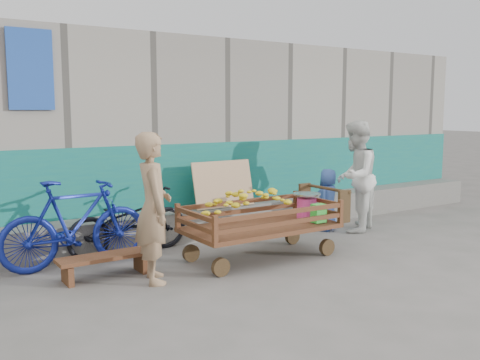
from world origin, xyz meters
TOP-DOWN VIEW (x-y plane):
  - ground at (0.00, 0.00)m, footprint 80.00×80.00m
  - building_wall at (-0.00, 4.05)m, footprint 12.00×3.50m
  - banana_cart at (0.03, 0.93)m, footprint 2.15×0.98m
  - bench at (-1.88, 1.25)m, footprint 1.07×0.32m
  - vendor_man at (-1.46, 0.83)m, footprint 0.54×0.69m
  - woman at (2.22, 1.41)m, footprint 1.06×0.98m
  - child at (1.90, 1.67)m, footprint 0.57×0.49m
  - bicycle_dark at (-1.27, 2.05)m, footprint 1.73×0.71m
  - bicycle_blue at (-2.03, 1.85)m, footprint 1.80×0.51m

SIDE VIEW (x-z plane):
  - ground at x=0.00m, z-range 0.00..0.00m
  - bench at x=-1.88m, z-range 0.06..0.33m
  - bicycle_dark at x=-1.27m, z-range 0.00..0.89m
  - child at x=1.90m, z-range 0.00..0.98m
  - bicycle_blue at x=-2.03m, z-range 0.00..1.08m
  - banana_cart at x=0.03m, z-range 0.16..1.08m
  - vendor_man at x=-1.46m, z-range 0.00..1.67m
  - woman at x=2.22m, z-range 0.00..1.74m
  - building_wall at x=0.00m, z-range -0.03..2.97m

